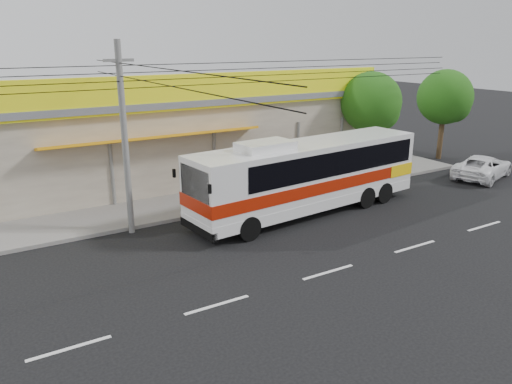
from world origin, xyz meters
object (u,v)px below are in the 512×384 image
utility_pole (120,76)px  coach_bus (311,171)px  tree_far (447,99)px  tree_near (373,104)px  white_car (483,167)px

utility_pole → coach_bus: bearing=-12.8°
tree_far → tree_near: bearing=178.3°
coach_bus → tree_far: tree_far is taller
tree_far → white_car: bearing=-113.8°
utility_pole → tree_far: size_ratio=6.19×
tree_near → tree_far: (5.92, -0.17, -0.03)m
white_car → tree_near: size_ratio=0.80×
tree_near → utility_pole: bearing=-170.6°
coach_bus → white_car: (11.34, -0.34, -1.20)m
white_car → tree_far: size_ratio=0.81×
tree_near → tree_far: tree_near is taller
coach_bus → tree_far: 13.93m
tree_near → tree_far: 5.92m
coach_bus → tree_near: bearing=24.0°
coach_bus → white_car: 11.41m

